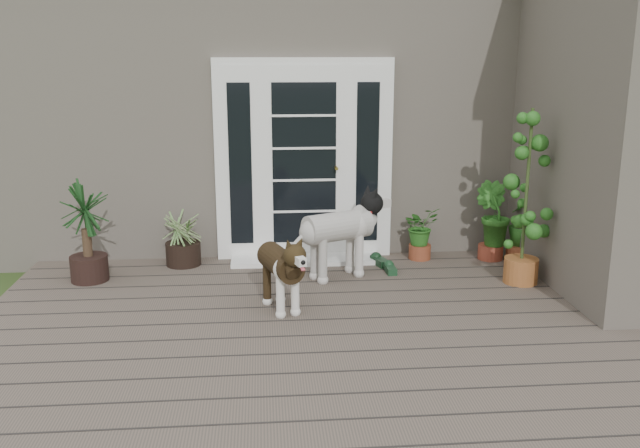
{
  "coord_description": "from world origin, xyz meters",
  "views": [
    {
      "loc": [
        -0.65,
        -4.75,
        2.34
      ],
      "look_at": [
        -0.1,
        1.75,
        0.7
      ],
      "focal_mm": 38.83,
      "sensor_mm": 36.0,
      "label": 1
    }
  ],
  "objects": [
    {
      "name": "yucca",
      "position": [
        -2.38,
        1.95,
        0.62
      ],
      "size": [
        0.73,
        0.73,
        1.01
      ],
      "primitive_type": null,
      "rotation": [
        0.0,
        0.0,
        -0.05
      ],
      "color": "black",
      "rests_on": "deck"
    },
    {
      "name": "clog_left",
      "position": [
        0.58,
        2.22,
        0.17
      ],
      "size": [
        0.23,
        0.34,
        0.09
      ],
      "primitive_type": null,
      "rotation": [
        0.0,
        0.0,
        0.3
      ],
      "color": "black",
      "rests_on": "deck"
    },
    {
      "name": "herb_a",
      "position": [
        1.05,
        2.4,
        0.36
      ],
      "size": [
        0.5,
        0.5,
        0.49
      ],
      "primitive_type": "imported",
      "rotation": [
        0.0,
        0.0,
        0.39
      ],
      "color": "#254F16",
      "rests_on": "deck"
    },
    {
      "name": "herb_c",
      "position": [
        2.14,
        2.3,
        0.38
      ],
      "size": [
        0.47,
        0.47,
        0.52
      ],
      "primitive_type": "imported",
      "rotation": [
        0.0,
        0.0,
        3.94
      ],
      "color": "#215117",
      "rests_on": "deck"
    },
    {
      "name": "deck",
      "position": [
        0.0,
        0.4,
        0.06
      ],
      "size": [
        6.2,
        4.6,
        0.12
      ],
      "primitive_type": "cube",
      "color": "#6B5B4C",
      "rests_on": "ground"
    },
    {
      "name": "brindle_dog",
      "position": [
        -0.51,
        0.99,
        0.44
      ],
      "size": [
        0.56,
        0.83,
        0.63
      ],
      "primitive_type": null,
      "rotation": [
        0.0,
        0.0,
        3.47
      ],
      "color": "#342513",
      "rests_on": "deck"
    },
    {
      "name": "door_step",
      "position": [
        -0.2,
        2.4,
        0.14
      ],
      "size": [
        1.6,
        0.4,
        0.05
      ],
      "primitive_type": "cube",
      "color": "white",
      "rests_on": "deck"
    },
    {
      "name": "sapling",
      "position": [
        1.86,
        1.53,
        1.0
      ],
      "size": [
        0.52,
        0.52,
        1.76
      ],
      "primitive_type": null,
      "rotation": [
        0.0,
        0.0,
        0.01
      ],
      "color": "#235C1A",
      "rests_on": "deck"
    },
    {
      "name": "white_dog",
      "position": [
        0.08,
        1.84,
        0.51
      ],
      "size": [
        1.01,
        0.76,
        0.77
      ],
      "primitive_type": null,
      "rotation": [
        0.0,
        0.0,
        -1.11
      ],
      "color": "white",
      "rests_on": "deck"
    },
    {
      "name": "house_main",
      "position": [
        0.0,
        4.65,
        1.55
      ],
      "size": [
        7.4,
        4.0,
        3.1
      ],
      "primitive_type": "cube",
      "color": "#665E54",
      "rests_on": "ground"
    },
    {
      "name": "spider_plant",
      "position": [
        -1.5,
        2.4,
        0.45
      ],
      "size": [
        0.65,
        0.65,
        0.66
      ],
      "primitive_type": null,
      "rotation": [
        0.0,
        0.0,
        0.06
      ],
      "color": "#7E985E",
      "rests_on": "deck"
    },
    {
      "name": "door_unit",
      "position": [
        -0.2,
        2.6,
        1.19
      ],
      "size": [
        1.9,
        0.14,
        2.15
      ],
      "primitive_type": "cube",
      "color": "white",
      "rests_on": "deck"
    },
    {
      "name": "house_wing",
      "position": [
        2.9,
        1.5,
        1.55
      ],
      "size": [
        1.6,
        2.4,
        3.1
      ],
      "primitive_type": "cube",
      "color": "#665E54",
      "rests_on": "ground"
    },
    {
      "name": "clog_right",
      "position": [
        0.64,
        1.95,
        0.16
      ],
      "size": [
        0.14,
        0.29,
        0.08
      ],
      "primitive_type": null,
      "rotation": [
        0.0,
        0.0,
        0.02
      ],
      "color": "#173A20",
      "rests_on": "deck"
    },
    {
      "name": "herb_b",
      "position": [
        1.82,
        2.33,
        0.44
      ],
      "size": [
        0.6,
        0.6,
        0.63
      ],
      "primitive_type": "imported",
      "rotation": [
        0.0,
        0.0,
        2.32
      ],
      "color": "#2A621C",
      "rests_on": "deck"
    }
  ]
}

